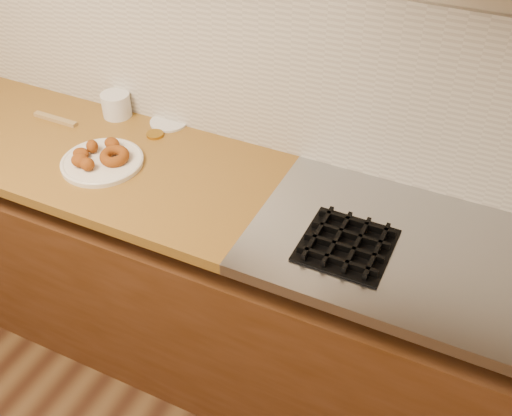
# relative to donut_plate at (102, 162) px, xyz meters

# --- Properties ---
(wall_back) EXTENTS (4.00, 0.02, 2.70)m
(wall_back) POSITION_rel_donut_plate_xyz_m (0.10, 0.36, 0.44)
(wall_back) COLOR beige
(wall_back) RESTS_ON ground
(base_cabinet) EXTENTS (3.60, 0.60, 0.77)m
(base_cabinet) POSITION_rel_donut_plate_xyz_m (0.10, 0.05, -0.52)
(base_cabinet) COLOR #522E19
(base_cabinet) RESTS_ON floor
(stovetop) EXTENTS (1.30, 0.62, 0.04)m
(stovetop) POSITION_rel_donut_plate_xyz_m (1.25, 0.05, -0.03)
(stovetop) COLOR #9EA0A5
(stovetop) RESTS_ON base_cabinet
(backsplash) EXTENTS (3.60, 0.02, 0.60)m
(backsplash) POSITION_rel_donut_plate_xyz_m (0.10, 0.35, 0.29)
(backsplash) COLOR beige
(backsplash) RESTS_ON wall_back
(burner_grates) EXTENTS (0.91, 0.26, 0.03)m
(burner_grates) POSITION_rel_donut_plate_xyz_m (1.22, -0.03, 0.00)
(burner_grates) COLOR black
(burner_grates) RESTS_ON stovetop
(donut_plate) EXTENTS (0.28, 0.28, 0.02)m
(donut_plate) POSITION_rel_donut_plate_xyz_m (0.00, 0.00, 0.00)
(donut_plate) COLOR silver
(donut_plate) RESTS_ON butcher_block
(ring_donut) EXTENTS (0.13, 0.13, 0.05)m
(ring_donut) POSITION_rel_donut_plate_xyz_m (0.04, 0.02, 0.03)
(ring_donut) COLOR brown
(ring_donut) RESTS_ON donut_plate
(fried_dough_chunks) EXTENTS (0.13, 0.20, 0.05)m
(fried_dough_chunks) POSITION_rel_donut_plate_xyz_m (-0.04, -0.01, 0.03)
(fried_dough_chunks) COLOR brown
(fried_dough_chunks) RESTS_ON donut_plate
(plastic_tub) EXTENTS (0.14, 0.14, 0.09)m
(plastic_tub) POSITION_rel_donut_plate_xyz_m (-0.15, 0.29, 0.04)
(plastic_tub) COLOR silver
(plastic_tub) RESTS_ON butcher_block
(tub_lid) EXTENTS (0.15, 0.15, 0.01)m
(tub_lid) POSITION_rel_donut_plate_xyz_m (0.06, 0.33, -0.00)
(tub_lid) COLOR silver
(tub_lid) RESTS_ON butcher_block
(brass_jar_lid) EXTENTS (0.07, 0.07, 0.01)m
(brass_jar_lid) POSITION_rel_donut_plate_xyz_m (0.07, 0.23, -0.00)
(brass_jar_lid) COLOR #B07F24
(brass_jar_lid) RESTS_ON butcher_block
(wooden_utensil) EXTENTS (0.20, 0.03, 0.02)m
(wooden_utensil) POSITION_rel_donut_plate_xyz_m (-0.34, 0.16, -0.00)
(wooden_utensil) COLOR #9E7F4C
(wooden_utensil) RESTS_ON butcher_block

